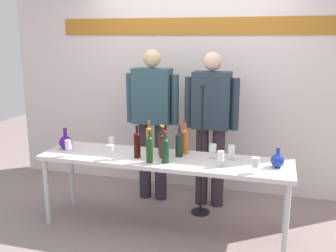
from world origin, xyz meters
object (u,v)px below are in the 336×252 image
wine_bottle_0 (149,138)px  wine_glass_left_0 (111,149)px  wine_bottle_6 (185,140)px  microphone_stand (201,172)px  wine_glass_right_3 (255,163)px  wine_glass_right_0 (221,156)px  wine_glass_right_1 (213,148)px  wine_bottle_5 (163,144)px  wine_glass_left_1 (68,145)px  wine_bottle_7 (137,144)px  wine_bottle_2 (150,148)px  presenter_left (152,115)px  decanter_blue_right (277,160)px  wine_bottle_4 (161,141)px  wine_glass_left_2 (111,141)px  display_table (164,163)px  wine_bottle_1 (179,143)px  wine_bottle_3 (165,149)px  wine_glass_right_2 (231,150)px  decanter_blue_left (66,142)px  presenter_right (211,120)px

wine_bottle_0 → wine_glass_left_0: size_ratio=2.20×
wine_bottle_6 → microphone_stand: bearing=60.6°
wine_glass_left_0 → wine_glass_right_3: size_ratio=1.02×
wine_glass_right_0 → wine_glass_right_1: wine_glass_right_0 is taller
wine_bottle_5 → wine_glass_left_1: bearing=-166.3°
wine_bottle_6 → wine_glass_left_1: (-1.07, -0.41, -0.02)m
wine_bottle_0 → wine_bottle_7: (-0.03, -0.26, -0.00)m
wine_bottle_2 → presenter_left: bearing=106.6°
decanter_blue_right → wine_bottle_6: wine_bottle_6 is taller
wine_bottle_4 → wine_bottle_6: bearing=18.8°
wine_glass_left_2 → wine_glass_left_1: bearing=-140.7°
decanter_blue_right → wine_bottle_5: wine_bottle_5 is taller
wine_glass_right_0 → wine_bottle_7: bearing=176.8°
wine_glass_right_1 → wine_bottle_2: bearing=-153.6°
display_table → wine_bottle_1: bearing=31.7°
wine_bottle_3 → wine_bottle_5: bearing=114.5°
wine_glass_left_0 → wine_glass_right_2: 1.15m
wine_glass_right_0 → microphone_stand: size_ratio=0.10×
wine_glass_right_1 → microphone_stand: 0.52m
wine_glass_left_1 → wine_glass_right_1: 1.41m
presenter_left → wine_bottle_0: (0.13, -0.49, -0.13)m
decanter_blue_left → presenter_left: (0.74, 0.67, 0.20)m
wine_glass_left_0 → wine_glass_left_2: wine_glass_left_2 is taller
presenter_right → wine_bottle_5: size_ratio=5.41×
decanter_blue_left → wine_glass_left_2: bearing=5.6°
presenter_left → wine_glass_left_2: (-0.24, -0.62, -0.16)m
wine_bottle_6 → wine_glass_left_0: wine_bottle_6 is taller
decanter_blue_left → wine_glass_right_0: size_ratio=1.51×
presenter_left → wine_bottle_3: 0.92m
wine_bottle_4 → microphone_stand: size_ratio=0.21×
wine_bottle_6 → wine_glass_right_0: wine_bottle_6 is taller
presenter_left → wine_bottle_6: (0.50, -0.48, -0.13)m
wine_glass_right_3 → presenter_left: bearing=144.3°
presenter_right → decanter_blue_left: bearing=-154.8°
display_table → wine_bottle_4: 0.23m
wine_bottle_5 → wine_glass_right_2: 0.66m
display_table → wine_bottle_7: bearing=-165.5°
decanter_blue_right → wine_bottle_6: (-0.90, 0.18, 0.07)m
presenter_left → wine_bottle_7: 0.76m
wine_bottle_5 → wine_bottle_6: size_ratio=0.96×
wine_glass_right_2 → microphone_stand: microphone_stand is taller
microphone_stand → wine_glass_left_2: bearing=-157.3°
wine_bottle_1 → wine_bottle_7: size_ratio=0.99×
presenter_left → wine_bottle_6: presenter_left is taller
display_table → wine_glass_left_0: wine_glass_left_0 is taller
wine_glass_right_2 → wine_glass_right_3: bearing=-52.2°
wine_bottle_1 → microphone_stand: size_ratio=0.22×
wine_bottle_1 → wine_bottle_6: wine_bottle_6 is taller
wine_glass_left_0 → presenter_right: bearing=47.1°
wine_bottle_5 → wine_glass_right_1: 0.48m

